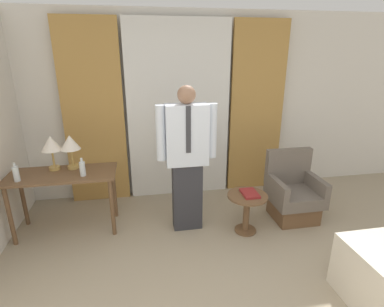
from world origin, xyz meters
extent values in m
cube|color=silver|center=(0.00, 2.90, 1.35)|extent=(10.00, 0.06, 2.70)
cube|color=white|center=(0.00, 2.77, 1.29)|extent=(1.49, 0.06, 2.58)
cube|color=#B28442|center=(-1.20, 2.77, 1.29)|extent=(0.83, 0.06, 2.58)
cube|color=#B28442|center=(1.20, 2.77, 1.29)|extent=(0.83, 0.06, 2.58)
cube|color=brown|center=(-1.53, 1.98, 0.75)|extent=(1.25, 0.56, 0.03)
cylinder|color=brown|center=(-2.09, 1.76, 0.37)|extent=(0.05, 0.05, 0.74)
cylinder|color=brown|center=(-0.96, 1.76, 0.37)|extent=(0.05, 0.05, 0.74)
cylinder|color=brown|center=(-2.09, 2.20, 0.37)|extent=(0.05, 0.05, 0.74)
cylinder|color=brown|center=(-0.96, 2.20, 0.37)|extent=(0.05, 0.05, 0.74)
cylinder|color=tan|center=(-1.64, 2.12, 0.79)|extent=(0.13, 0.13, 0.04)
cylinder|color=tan|center=(-1.64, 2.12, 0.91)|extent=(0.02, 0.02, 0.21)
cone|color=silver|center=(-1.64, 2.12, 1.10)|extent=(0.23, 0.23, 0.18)
cylinder|color=tan|center=(-1.42, 2.12, 0.79)|extent=(0.13, 0.13, 0.04)
cylinder|color=tan|center=(-1.42, 2.12, 0.91)|extent=(0.02, 0.02, 0.21)
cone|color=silver|center=(-1.42, 2.12, 1.10)|extent=(0.23, 0.23, 0.18)
cylinder|color=silver|center=(-1.97, 1.83, 0.85)|extent=(0.07, 0.07, 0.17)
cylinder|color=silver|center=(-1.97, 1.83, 0.96)|extent=(0.03, 0.03, 0.05)
cylinder|color=silver|center=(-1.26, 1.86, 0.85)|extent=(0.07, 0.07, 0.17)
cylinder|color=silver|center=(-1.26, 1.86, 0.96)|extent=(0.03, 0.03, 0.05)
cube|color=#2D2D33|center=(-0.05, 1.77, 0.43)|extent=(0.36, 0.19, 0.86)
cube|color=silver|center=(-0.05, 1.77, 1.22)|extent=(0.50, 0.22, 0.72)
cube|color=#333338|center=(-0.05, 1.66, 1.31)|extent=(0.06, 0.01, 0.54)
cylinder|color=silver|center=(-0.35, 1.77, 1.26)|extent=(0.11, 0.11, 0.65)
cylinder|color=silver|center=(0.25, 1.77, 1.26)|extent=(0.11, 0.11, 0.65)
sphere|color=#936B51|center=(-0.05, 1.77, 1.69)|extent=(0.21, 0.21, 0.21)
cube|color=brown|center=(1.38, 1.71, 0.12)|extent=(0.53, 0.50, 0.25)
cube|color=#665B51|center=(1.38, 1.71, 0.33)|extent=(0.63, 0.59, 0.16)
cube|color=#665B51|center=(1.38, 1.96, 0.66)|extent=(0.63, 0.10, 0.50)
cube|color=#665B51|center=(1.11, 1.71, 0.50)|extent=(0.08, 0.59, 0.18)
cube|color=#665B51|center=(1.65, 1.71, 0.50)|extent=(0.08, 0.59, 0.18)
cylinder|color=brown|center=(0.65, 1.53, 0.01)|extent=(0.27, 0.27, 0.02)
cylinder|color=brown|center=(0.65, 1.53, 0.24)|extent=(0.08, 0.08, 0.48)
cylinder|color=brown|center=(0.65, 1.53, 0.49)|extent=(0.49, 0.49, 0.03)
cube|color=maroon|center=(0.68, 1.54, 0.52)|extent=(0.18, 0.26, 0.03)
camera|label=1|loc=(-0.59, -1.53, 2.16)|focal=28.00mm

